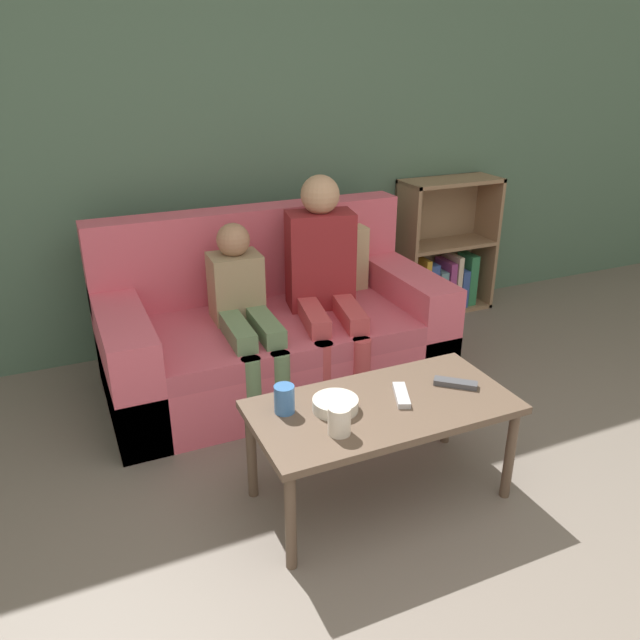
# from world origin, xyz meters

# --- Properties ---
(wall_back) EXTENTS (12.00, 0.06, 2.60)m
(wall_back) POSITION_xyz_m (0.00, 2.92, 1.30)
(wall_back) COLOR #4C6B56
(wall_back) RESTS_ON ground_plane
(couch) EXTENTS (1.74, 0.90, 0.88)m
(couch) POSITION_xyz_m (0.10, 2.29, 0.28)
(couch) COLOR #DB5B70
(couch) RESTS_ON ground_plane
(bookshelf) EXTENTS (0.66, 0.28, 0.89)m
(bookshelf) POSITION_xyz_m (1.48, 2.77, 0.34)
(bookshelf) COLOR #8E7051
(bookshelf) RESTS_ON ground_plane
(coffee_table) EXTENTS (1.00, 0.50, 0.43)m
(coffee_table) POSITION_xyz_m (0.14, 1.18, 0.38)
(coffee_table) COLOR brown
(coffee_table) RESTS_ON ground_plane
(person_adult) EXTENTS (0.42, 0.66, 1.08)m
(person_adult) POSITION_xyz_m (0.35, 2.19, 0.61)
(person_adult) COLOR #C6474C
(person_adult) RESTS_ON ground_plane
(person_child) EXTENTS (0.26, 0.62, 0.88)m
(person_child) POSITION_xyz_m (-0.10, 2.15, 0.50)
(person_child) COLOR #66845B
(person_child) RESTS_ON ground_plane
(cup_near) EXTENTS (0.08, 0.08, 0.10)m
(cup_near) POSITION_xyz_m (-0.09, 1.07, 0.48)
(cup_near) COLOR silver
(cup_near) RESTS_ON coffee_table
(cup_far) EXTENTS (0.08, 0.08, 0.11)m
(cup_far) POSITION_xyz_m (-0.22, 1.28, 0.48)
(cup_far) COLOR #3D70B2
(cup_far) RESTS_ON coffee_table
(tv_remote_0) EXTENTS (0.11, 0.18, 0.02)m
(tv_remote_0) POSITION_xyz_m (0.23, 1.19, 0.44)
(tv_remote_0) COLOR #B7B7BC
(tv_remote_0) RESTS_ON coffee_table
(tv_remote_1) EXTENTS (0.16, 0.15, 0.02)m
(tv_remote_1) POSITION_xyz_m (0.47, 1.18, 0.44)
(tv_remote_1) COLOR #47474C
(tv_remote_1) RESTS_ON coffee_table
(snack_bowl) EXTENTS (0.17, 0.17, 0.05)m
(snack_bowl) POSITION_xyz_m (-0.04, 1.22, 0.45)
(snack_bowl) COLOR beige
(snack_bowl) RESTS_ON coffee_table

